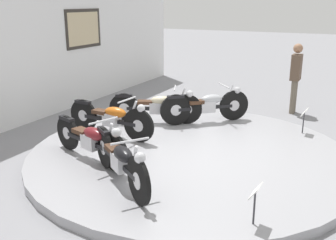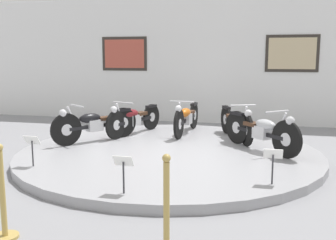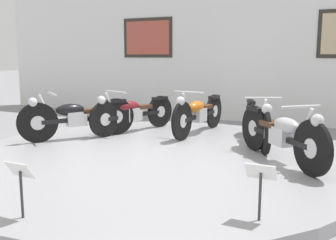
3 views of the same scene
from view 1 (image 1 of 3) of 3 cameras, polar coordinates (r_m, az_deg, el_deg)
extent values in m
plane|color=gray|center=(7.08, 3.24, -5.48)|extent=(60.00, 60.00, 0.00)
cylinder|color=#99999E|center=(7.05, 3.24, -4.94)|extent=(5.68, 5.68, 0.15)
cube|color=white|center=(9.14, -22.15, 10.16)|extent=(14.00, 0.20, 3.62)
cube|color=#2D2823|center=(10.79, -12.16, 12.83)|extent=(1.40, 0.02, 1.00)
cube|color=#C6B289|center=(10.78, -12.14, 12.83)|extent=(1.24, 0.02, 0.84)
cylinder|color=black|center=(5.14, -4.28, -8.78)|extent=(0.43, 0.57, 0.66)
cylinder|color=silver|center=(5.14, -4.28, -8.78)|extent=(0.19, 0.22, 0.23)
cylinder|color=black|center=(6.30, -9.20, -3.96)|extent=(0.43, 0.57, 0.66)
cylinder|color=silver|center=(6.30, -9.20, -3.96)|extent=(0.19, 0.22, 0.23)
cube|color=black|center=(5.71, -7.01, -6.13)|extent=(0.78, 1.05, 0.07)
cube|color=silver|center=(5.67, -6.87, -6.08)|extent=(0.35, 0.38, 0.24)
ellipsoid|color=black|center=(5.52, -6.55, -4.92)|extent=(0.46, 0.52, 0.20)
cube|color=#472D1E|center=(5.85, -7.83, -4.10)|extent=(0.35, 0.38, 0.07)
cube|color=black|center=(6.21, -9.32, -1.55)|extent=(0.29, 0.35, 0.06)
cylinder|color=silver|center=(5.18, -4.99, -6.14)|extent=(0.18, 0.23, 0.54)
cylinder|color=silver|center=(5.18, -5.53, -3.07)|extent=(0.46, 0.34, 0.03)
sphere|color=silver|center=(4.95, -4.09, -5.50)|extent=(0.15, 0.15, 0.15)
cylinder|color=black|center=(6.12, -7.73, -4.73)|extent=(0.24, 0.61, 0.62)
cylinder|color=silver|center=(6.12, -7.73, -4.73)|extent=(0.13, 0.23, 0.22)
cylinder|color=black|center=(7.18, -14.36, -1.81)|extent=(0.24, 0.61, 0.62)
cylinder|color=silver|center=(7.18, -14.36, -1.81)|extent=(0.13, 0.23, 0.22)
cube|color=black|center=(6.63, -11.31, -3.16)|extent=(0.45, 1.20, 0.07)
cube|color=silver|center=(6.60, -11.13, -3.08)|extent=(0.29, 0.37, 0.24)
ellipsoid|color=maroon|center=(6.46, -10.70, -1.97)|extent=(0.36, 0.52, 0.20)
cube|color=#472D1E|center=(6.76, -12.43, -1.58)|extent=(0.29, 0.37, 0.07)
cube|color=black|center=(7.10, -14.51, 0.20)|extent=(0.21, 0.37, 0.06)
cylinder|color=silver|center=(6.16, -8.65, -2.63)|extent=(0.12, 0.25, 0.54)
cylinder|color=silver|center=(6.16, -9.36, -0.11)|extent=(0.52, 0.20, 0.03)
sphere|color=silver|center=(5.95, -7.51, -1.84)|extent=(0.15, 0.15, 0.15)
cylinder|color=black|center=(7.33, -4.27, -0.79)|extent=(0.10, 0.65, 0.65)
cylinder|color=silver|center=(7.33, -4.27, -0.79)|extent=(0.08, 0.23, 0.23)
cylinder|color=black|center=(8.14, -12.13, 0.68)|extent=(0.10, 0.65, 0.65)
cylinder|color=silver|center=(8.14, -12.13, 0.68)|extent=(0.08, 0.23, 0.23)
cube|color=black|center=(7.72, -8.41, -0.02)|extent=(0.15, 1.24, 0.07)
cube|color=silver|center=(7.69, -8.18, 0.08)|extent=(0.22, 0.33, 0.24)
ellipsoid|color=#D16619|center=(7.58, -7.64, 1.13)|extent=(0.25, 0.49, 0.20)
cube|color=#472D1E|center=(7.81, -9.72, 1.20)|extent=(0.22, 0.33, 0.07)
cube|color=black|center=(8.07, -12.26, 2.57)|extent=(0.12, 0.37, 0.06)
cylinder|color=silver|center=(7.35, -5.26, 0.87)|extent=(0.06, 0.25, 0.54)
cylinder|color=silver|center=(7.35, -6.00, 2.93)|extent=(0.54, 0.07, 0.03)
sphere|color=silver|center=(7.20, -3.94, 1.71)|extent=(0.15, 0.15, 0.15)
cylinder|color=black|center=(8.42, 2.74, 1.58)|extent=(0.31, 0.62, 0.65)
cylinder|color=silver|center=(8.42, 2.74, 1.58)|extent=(0.15, 0.23, 0.23)
cylinder|color=black|center=(8.54, -6.36, 1.72)|extent=(0.31, 0.62, 0.65)
cylinder|color=silver|center=(8.54, -6.36, 1.72)|extent=(0.15, 0.23, 0.23)
cube|color=black|center=(8.45, -1.84, 1.66)|extent=(0.55, 1.17, 0.07)
cube|color=silver|center=(8.45, -1.57, 1.78)|extent=(0.31, 0.37, 0.24)
ellipsoid|color=beige|center=(8.40, -0.90, 2.83)|extent=(0.39, 0.53, 0.20)
cube|color=#472D1E|center=(8.44, -3.34, 2.60)|extent=(0.31, 0.37, 0.07)
cube|color=black|center=(8.48, -6.42, 3.52)|extent=(0.23, 0.37, 0.06)
cylinder|color=silver|center=(8.37, 1.74, 2.92)|extent=(0.14, 0.25, 0.54)
cylinder|color=silver|center=(8.32, 1.01, 4.67)|extent=(0.51, 0.24, 0.03)
sphere|color=silver|center=(8.33, 3.18, 3.83)|extent=(0.15, 0.15, 0.15)
cylinder|color=black|center=(8.80, 9.54, 2.11)|extent=(0.50, 0.53, 0.67)
cylinder|color=silver|center=(8.80, 9.54, 2.11)|extent=(0.21, 0.22, 0.24)
cylinder|color=black|center=(8.31, 1.11, 1.47)|extent=(0.50, 0.53, 0.67)
cylinder|color=silver|center=(8.31, 1.11, 1.47)|extent=(0.21, 0.22, 0.24)
cube|color=black|center=(8.53, 5.45, 1.80)|extent=(0.90, 0.95, 0.07)
cube|color=silver|center=(8.54, 5.70, 1.95)|extent=(0.36, 0.37, 0.24)
ellipsoid|color=#B2B5BA|center=(8.54, 6.35, 3.04)|extent=(0.49, 0.50, 0.20)
cube|color=#472D1E|center=(8.42, 4.08, 2.62)|extent=(0.36, 0.37, 0.07)
cube|color=black|center=(8.24, 1.13, 3.38)|extent=(0.32, 0.33, 0.06)
cylinder|color=silver|center=(8.69, 8.72, 3.32)|extent=(0.20, 0.21, 0.54)
cylinder|color=silver|center=(8.59, 8.14, 4.97)|extent=(0.42, 0.39, 0.03)
sphere|color=silver|center=(8.74, 10.00, 4.29)|extent=(0.15, 0.15, 0.15)
cylinder|color=#333338|center=(4.85, 12.40, -12.39)|extent=(0.02, 0.02, 0.42)
cube|color=white|center=(4.74, 12.57, -10.02)|extent=(0.26, 0.11, 0.15)
cylinder|color=#333338|center=(8.29, 19.04, -0.43)|extent=(0.02, 0.02, 0.42)
cube|color=white|center=(8.23, 19.19, 1.07)|extent=(0.26, 0.11, 0.15)
cylinder|color=#6B6051|center=(10.17, 17.68, 3.18)|extent=(0.13, 0.13, 0.83)
cylinder|color=#6B6051|center=(10.33, 17.83, 3.36)|extent=(0.13, 0.13, 0.83)
cube|color=brown|center=(10.11, 18.13, 7.29)|extent=(0.36, 0.22, 0.63)
sphere|color=#9E7051|center=(10.05, 18.37, 9.84)|extent=(0.23, 0.23, 0.23)
camera|label=2|loc=(9.02, 56.85, 4.24)|focal=42.00mm
camera|label=3|loc=(8.97, 41.39, 5.41)|focal=42.00mm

